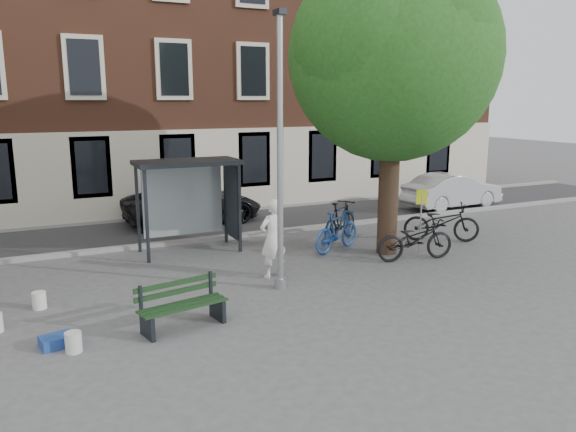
{
  "coord_description": "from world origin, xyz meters",
  "views": [
    {
      "loc": [
        -5.14,
        -11.19,
        4.25
      ],
      "look_at": [
        0.78,
        1.24,
        1.4
      ],
      "focal_mm": 35.0,
      "sensor_mm": 36.0,
      "label": 1
    }
  ],
  "objects_px": {
    "bus_shelter": "(200,184)",
    "bike_d": "(340,221)",
    "bike_a": "(415,239)",
    "lamppost": "(280,168)",
    "painter": "(273,238)",
    "bench": "(182,307)",
    "bike_b": "(337,231)",
    "car_dark": "(193,204)",
    "car_silver": "(452,190)",
    "notice_sign": "(421,208)",
    "bike_c": "(441,222)"
  },
  "relations": [
    {
      "from": "lamppost",
      "to": "bench",
      "type": "distance_m",
      "value": 3.76
    },
    {
      "from": "bike_c",
      "to": "notice_sign",
      "type": "distance_m",
      "value": 1.8
    },
    {
      "from": "painter",
      "to": "car_dark",
      "type": "bearing_deg",
      "value": -98.46
    },
    {
      "from": "lamppost",
      "to": "car_dark",
      "type": "distance_m",
      "value": 8.04
    },
    {
      "from": "bike_b",
      "to": "car_dark",
      "type": "distance_m",
      "value": 6.06
    },
    {
      "from": "painter",
      "to": "bike_c",
      "type": "xyz_separation_m",
      "value": [
        6.1,
        1.06,
        -0.38
      ]
    },
    {
      "from": "painter",
      "to": "notice_sign",
      "type": "xyz_separation_m",
      "value": [
        4.65,
        0.26,
        0.32
      ]
    },
    {
      "from": "bike_a",
      "to": "car_silver",
      "type": "bearing_deg",
      "value": -39.03
    },
    {
      "from": "car_silver",
      "to": "notice_sign",
      "type": "height_order",
      "value": "notice_sign"
    },
    {
      "from": "bus_shelter",
      "to": "bike_a",
      "type": "distance_m",
      "value": 6.17
    },
    {
      "from": "lamppost",
      "to": "bike_a",
      "type": "relative_size",
      "value": 2.78
    },
    {
      "from": "lamppost",
      "to": "car_dark",
      "type": "relative_size",
      "value": 1.26
    },
    {
      "from": "bike_b",
      "to": "bike_d",
      "type": "distance_m",
      "value": 1.2
    },
    {
      "from": "bench",
      "to": "notice_sign",
      "type": "xyz_separation_m",
      "value": [
        7.48,
        2.35,
        0.89
      ]
    },
    {
      "from": "car_dark",
      "to": "notice_sign",
      "type": "distance_m",
      "value": 8.14
    },
    {
      "from": "bus_shelter",
      "to": "bike_d",
      "type": "relative_size",
      "value": 1.38
    },
    {
      "from": "bike_d",
      "to": "painter",
      "type": "bearing_deg",
      "value": 92.88
    },
    {
      "from": "bike_d",
      "to": "notice_sign",
      "type": "distance_m",
      "value": 2.64
    },
    {
      "from": "lamppost",
      "to": "bus_shelter",
      "type": "xyz_separation_m",
      "value": [
        -0.61,
        4.11,
        -0.87
      ]
    },
    {
      "from": "notice_sign",
      "to": "bus_shelter",
      "type": "bearing_deg",
      "value": 173.46
    },
    {
      "from": "bus_shelter",
      "to": "lamppost",
      "type": "bearing_deg",
      "value": -81.57
    },
    {
      "from": "bike_d",
      "to": "car_dark",
      "type": "xyz_separation_m",
      "value": [
        -3.34,
        4.47,
        0.05
      ]
    },
    {
      "from": "lamppost",
      "to": "bench",
      "type": "xyz_separation_m",
      "value": [
        -2.63,
        -1.26,
        -2.38
      ]
    },
    {
      "from": "painter",
      "to": "bike_d",
      "type": "distance_m",
      "value": 4.15
    },
    {
      "from": "bus_shelter",
      "to": "car_dark",
      "type": "relative_size",
      "value": 0.59
    },
    {
      "from": "car_dark",
      "to": "car_silver",
      "type": "height_order",
      "value": "car_silver"
    },
    {
      "from": "lamppost",
      "to": "bike_d",
      "type": "relative_size",
      "value": 2.96
    },
    {
      "from": "car_dark",
      "to": "lamppost",
      "type": "bearing_deg",
      "value": 176.57
    },
    {
      "from": "painter",
      "to": "car_dark",
      "type": "distance_m",
      "value": 6.92
    },
    {
      "from": "bike_a",
      "to": "bike_c",
      "type": "relative_size",
      "value": 0.97
    },
    {
      "from": "painter",
      "to": "bench",
      "type": "bearing_deg",
      "value": 28.11
    },
    {
      "from": "car_silver",
      "to": "bike_b",
      "type": "bearing_deg",
      "value": 111.87
    },
    {
      "from": "bike_b",
      "to": "bike_d",
      "type": "relative_size",
      "value": 0.95
    },
    {
      "from": "bench",
      "to": "bike_d",
      "type": "distance_m",
      "value": 7.65
    },
    {
      "from": "painter",
      "to": "bike_c",
      "type": "distance_m",
      "value": 6.2
    },
    {
      "from": "bike_c",
      "to": "notice_sign",
      "type": "height_order",
      "value": "notice_sign"
    },
    {
      "from": "bus_shelter",
      "to": "notice_sign",
      "type": "height_order",
      "value": "bus_shelter"
    },
    {
      "from": "notice_sign",
      "to": "car_silver",
      "type": "bearing_deg",
      "value": 63.99
    },
    {
      "from": "bike_b",
      "to": "car_dark",
      "type": "height_order",
      "value": "car_dark"
    },
    {
      "from": "lamppost",
      "to": "car_silver",
      "type": "xyz_separation_m",
      "value": [
        10.35,
        6.0,
        -2.09
      ]
    },
    {
      "from": "painter",
      "to": "car_dark",
      "type": "relative_size",
      "value": 0.4
    },
    {
      "from": "painter",
      "to": "car_dark",
      "type": "xyz_separation_m",
      "value": [
        -0.0,
        6.91,
        -0.3
      ]
    },
    {
      "from": "painter",
      "to": "bike_b",
      "type": "xyz_separation_m",
      "value": [
        2.65,
        1.46,
        -0.38
      ]
    },
    {
      "from": "painter",
      "to": "bike_d",
      "type": "bearing_deg",
      "value": -152.28
    },
    {
      "from": "bike_a",
      "to": "lamppost",
      "type": "bearing_deg",
      "value": 106.64
    },
    {
      "from": "bike_b",
      "to": "car_dark",
      "type": "bearing_deg",
      "value": 2.46
    },
    {
      "from": "car_dark",
      "to": "car_silver",
      "type": "relative_size",
      "value": 1.14
    },
    {
      "from": "bus_shelter",
      "to": "bike_a",
      "type": "height_order",
      "value": "bus_shelter"
    },
    {
      "from": "bus_shelter",
      "to": "bike_b",
      "type": "bearing_deg",
      "value": -27.63
    },
    {
      "from": "bench",
      "to": "car_dark",
      "type": "bearing_deg",
      "value": 61.27
    }
  ]
}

